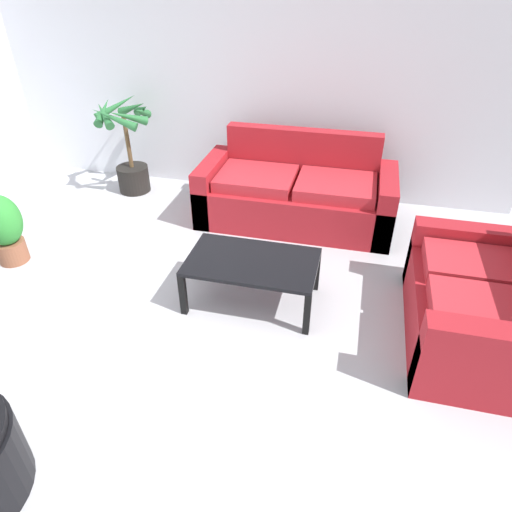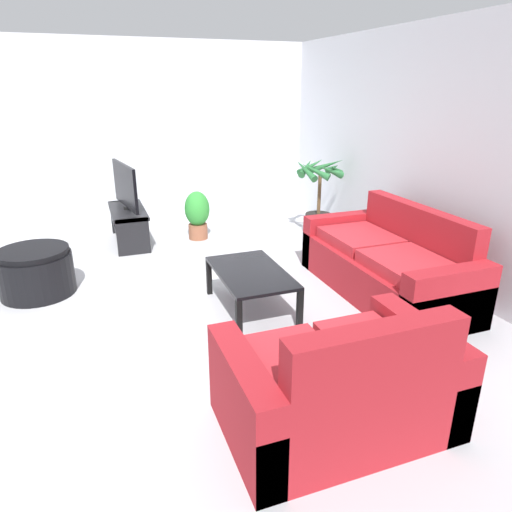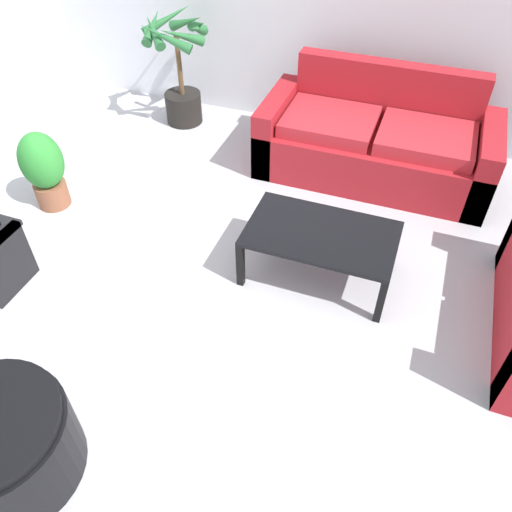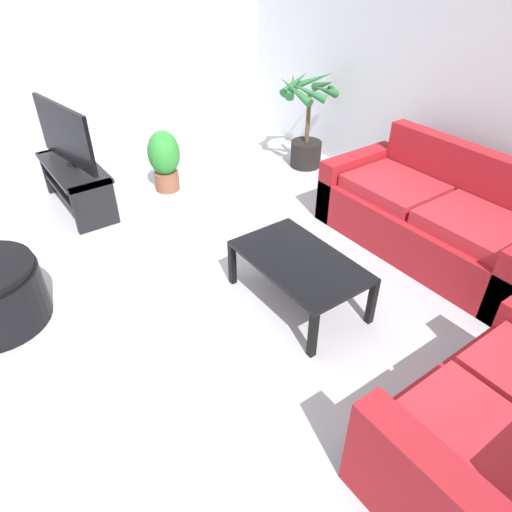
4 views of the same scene
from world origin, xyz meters
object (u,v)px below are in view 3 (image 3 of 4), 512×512
at_px(potted_palm, 180,74).
at_px(potted_plant_small, 43,168).
at_px(coffee_table, 321,237).
at_px(couch_main, 375,143).
at_px(ottoman, 1,446).

distance_m(potted_palm, potted_plant_small, 1.74).
bearing_deg(coffee_table, potted_plant_small, 178.98).
bearing_deg(potted_plant_small, potted_palm, 76.09).
bearing_deg(potted_plant_small, couch_main, 29.98).
bearing_deg(ottoman, coffee_table, 60.08).
distance_m(couch_main, ottoman, 3.64).
bearing_deg(coffee_table, ottoman, -119.92).
bearing_deg(ottoman, potted_plant_small, 121.19).
height_order(potted_palm, ottoman, potted_palm).
distance_m(couch_main, potted_plant_small, 2.84).
xyz_separation_m(coffee_table, ottoman, (-1.13, -1.96, -0.12)).
bearing_deg(potted_plant_small, ottoman, -58.81).
bearing_deg(couch_main, coffee_table, -94.52).
distance_m(potted_palm, ottoman, 3.78).
xyz_separation_m(potted_palm, ottoman, (0.80, -3.69, -0.28)).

